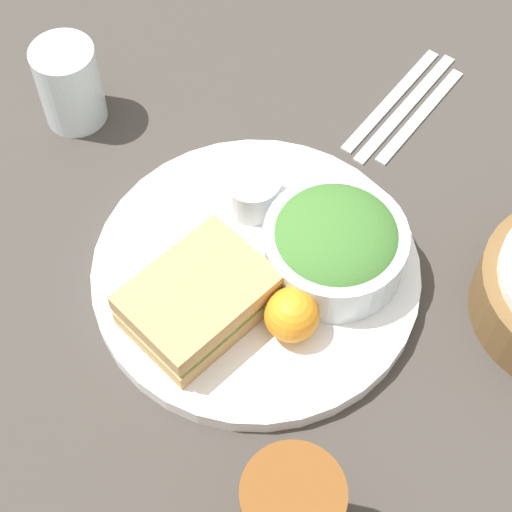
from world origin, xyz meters
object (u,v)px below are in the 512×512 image
spoon (421,115)px  water_glass (69,84)px  sandwich (198,300)px  knife (406,107)px  dressing_cup (253,191)px  fork (391,99)px  plate (256,273)px  salad_bowl (335,244)px

spoon → water_glass: 0.36m
sandwich → knife: bearing=171.0°
dressing_cup → fork: bearing=165.3°
sandwich → water_glass: water_glass is taller
fork → knife: same height
fork → knife: size_ratio=0.95×
dressing_cup → water_glass: 0.22m
fork → spoon: (0.00, 0.04, 0.00)m
plate → fork: bearing=177.0°
spoon → knife: bearing=90.0°
plate → salad_bowl: size_ratio=2.34×
plate → dressing_cup: dressing_cup is taller
knife → dressing_cup: bearing=167.3°
plate → sandwich: sandwich is taller
plate → water_glass: bearing=-106.3°
sandwich → salad_bowl: size_ratio=1.09×
plate → water_glass: 0.28m
fork → salad_bowl: bearing=-161.9°
sandwich → salad_bowl: 0.13m
plate → water_glass: water_glass is taller
salad_bowl → spoon: (-0.22, -0.01, -0.05)m
fork → spoon: 0.04m
salad_bowl → knife: (-0.22, -0.03, -0.05)m
salad_bowl → spoon: bearing=-178.0°
salad_bowl → spoon: 0.22m
fork → water_glass: size_ratio=1.91×
knife → water_glass: bearing=128.7°
plate → knife: plate is taller
dressing_cup → fork: size_ratio=0.31×
knife → spoon: 0.02m
plate → dressing_cup: 0.08m
dressing_cup → water_glass: bearing=-94.2°
salad_bowl → dressing_cup: bearing=-101.9°
spoon → fork: bearing=90.0°
sandwich → fork: size_ratio=0.81×
dressing_cup → spoon: 0.22m
sandwich → knife: (-0.32, 0.05, -0.04)m
dressing_cup → fork: dressing_cup is taller
salad_bowl → spoon: size_ratio=0.82×
water_glass → sandwich: bearing=59.8°
sandwich → knife: 0.33m
plate → knife: bearing=173.0°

